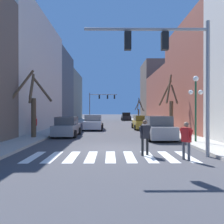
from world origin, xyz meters
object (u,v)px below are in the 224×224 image
car_driving_toward_lane (158,128)px  street_tree_right_far (139,110)px  traffic_signal_near (173,59)px  street_tree_left_far (33,104)px  car_parked_right_mid (67,127)px  traffic_signal_far (100,100)px  pedestrian_near_right_corner (35,123)px  car_parked_left_near (93,123)px  pedestrian_crossing_street (186,137)px  street_lamp_right_corner (196,95)px  car_parked_right_near (141,123)px  street_tree_left_near (170,107)px  pedestrian_on_right_sidewalk (145,134)px  car_driving_away_lane (126,117)px

car_driving_toward_lane → street_tree_right_far: bearing=-4.6°
traffic_signal_near → street_tree_left_far: bearing=144.3°
car_parked_right_mid → street_tree_left_far: 3.53m
traffic_signal_far → car_parked_right_mid: 30.73m
pedestrian_near_right_corner → car_parked_left_near: bearing=116.0°
traffic_signal_far → pedestrian_crossing_street: 40.08m
pedestrian_crossing_street → pedestrian_near_right_corner: pedestrian_near_right_corner is taller
traffic_signal_near → traffic_signal_far: bearing=97.6°
street_lamp_right_corner → car_parked_right_near: size_ratio=0.94×
street_tree_left_near → street_tree_left_far: bearing=-158.3°
traffic_signal_far → car_driving_toward_lane: traffic_signal_far is taller
traffic_signal_near → pedestrian_crossing_street: size_ratio=3.80×
street_lamp_right_corner → car_parked_right_near: (-1.92, 11.35, -2.43)m
traffic_signal_near → traffic_signal_far: (-5.21, 38.84, 0.03)m
car_parked_right_near → street_tree_left_near: 5.21m
car_driving_toward_lane → street_tree_left_near: street_tree_left_near is taller
pedestrian_on_right_sidewalk → street_lamp_right_corner: bearing=-167.1°
traffic_signal_near → street_tree_right_far: bearing=85.1°
car_driving_away_lane → car_parked_left_near: 24.85m
street_tree_left_near → pedestrian_crossing_street: bearing=-102.4°
car_parked_right_near → car_driving_toward_lane: bearing=179.7°
car_parked_right_mid → car_driving_toward_lane: 7.62m
car_parked_right_near → car_parked_left_near: 5.63m
car_parked_right_mid → traffic_signal_near: bearing=-141.7°
street_tree_left_near → street_tree_right_far: bearing=90.1°
traffic_signal_far → street_lamp_right_corner: bearing=-77.3°
car_parked_right_mid → street_tree_left_far: bearing=133.1°
car_parked_right_mid → pedestrian_near_right_corner: 2.75m
traffic_signal_near → pedestrian_crossing_street: (0.38, -0.68, -3.58)m
pedestrian_crossing_street → street_tree_left_near: 12.08m
car_parked_right_near → street_lamp_right_corner: bearing=-170.4°
pedestrian_on_right_sidewalk → street_tree_left_near: 11.56m
pedestrian_near_right_corner → car_driving_toward_lane: bearing=48.9°
street_tree_right_far → pedestrian_on_right_sidewalk: bearing=-97.1°
car_parked_left_near → car_parked_right_mid: bearing=-15.4°
street_tree_left_far → street_lamp_right_corner: bearing=-11.3°
traffic_signal_far → street_lamp_right_corner: (7.87, -34.79, -1.41)m
car_driving_away_lane → car_parked_left_near: size_ratio=0.99×
pedestrian_crossing_street → pedestrian_on_right_sidewalk: pedestrian_on_right_sidewalk is taller
car_driving_away_lane → street_tree_left_far: 34.11m
car_parked_right_near → street_tree_left_near: street_tree_left_near is taller
street_tree_left_far → car_parked_right_mid: bearing=43.1°
street_lamp_right_corner → street_tree_left_near: size_ratio=0.77×
car_parked_left_near → pedestrian_on_right_sidewalk: 14.90m
pedestrian_on_right_sidewalk → street_tree_right_far: bearing=-127.5°
car_parked_left_near → street_lamp_right_corner: bearing=34.9°
traffic_signal_far → car_parked_right_near: traffic_signal_far is taller
street_lamp_right_corner → pedestrian_near_right_corner: 13.00m
car_driving_toward_lane → street_lamp_right_corner: bearing=-138.8°
traffic_signal_near → pedestrian_on_right_sidewalk: bearing=164.0°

